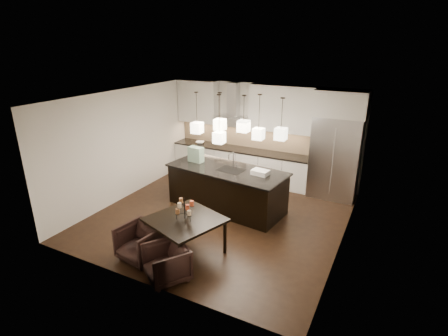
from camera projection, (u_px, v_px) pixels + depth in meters
The scene contains 37 objects.
floor at pixel (220, 216), 8.28m from camera, with size 5.50×5.50×0.02m, color black.
ceiling at pixel (220, 97), 7.31m from camera, with size 5.50×5.50×0.02m, color white.
wall_back at pixel (264, 133), 10.10m from camera, with size 5.50×0.02×2.80m, color silver.
wall_front at pixel (138, 211), 5.49m from camera, with size 5.50×0.02×2.80m, color silver.
wall_left at pixel (125, 144), 8.98m from camera, with size 0.02×5.50×2.80m, color silver.
wall_right at pixel (349, 182), 6.61m from camera, with size 0.02×5.50×2.80m, color silver.
refrigerator at pixel (335, 158), 8.99m from camera, with size 1.20×0.72×2.15m, color #B7B7BA.
fridge_panel at pixel (341, 103), 8.51m from camera, with size 1.26×0.72×0.65m, color silver.
lower_cabinets at pixel (240, 164), 10.42m from camera, with size 4.21×0.62×0.88m, color silver.
countertop at pixel (240, 149), 10.27m from camera, with size 4.21×0.66×0.04m, color black.
backsplash at pixel (244, 136), 10.40m from camera, with size 4.21×0.02×0.63m, color #CDAF87.
upper_cab_left at pixel (198, 101), 10.58m from camera, with size 1.25×0.35×1.25m, color silver.
upper_cab_right at pixel (282, 109), 9.44m from camera, with size 1.86×0.35×1.25m, color silver.
hood_canopy at pixel (232, 121), 10.15m from camera, with size 0.90×0.52×0.24m, color #B7B7BA.
hood_chimney at pixel (233, 99), 10.04m from camera, with size 0.30×0.28×0.96m, color #B7B7BA.
fruit_bowl at pixel (200, 142), 10.78m from camera, with size 0.26×0.26×0.06m, color silver.
island_body at pixel (227, 189), 8.55m from camera, with size 2.80×1.12×0.98m, color black.
island_top at pixel (227, 169), 8.37m from camera, with size 2.89×1.21×0.04m, color black.
faucet at pixel (233, 160), 8.32m from camera, with size 0.11×0.27×0.43m, color silver, non-canonical shape.
tote_bag at pixel (196, 154), 8.78m from camera, with size 0.38×0.20×0.38m, color #18583D.
food_container at pixel (260, 172), 7.97m from camera, with size 0.38×0.27×0.11m, color silver.
dining_table at pixel (186, 236), 6.75m from camera, with size 1.23×1.23×0.74m, color black, non-canonical shape.
candelabra at pixel (185, 208), 6.54m from camera, with size 0.35×0.35×0.43m, color black, non-canonical shape.
candle_a at pixel (189, 213), 6.46m from camera, with size 0.07×0.07×0.10m, color #D2B18B.
candle_b at pixel (187, 207), 6.68m from camera, with size 0.07×0.07×0.10m, color #DC502C.
candle_c at pixel (177, 211), 6.53m from camera, with size 0.07×0.07×0.10m, color brown.
candle_d at pixel (192, 203), 6.49m from camera, with size 0.07×0.07×0.10m, color #DC502C.
candle_e at pixel (181, 200), 6.60m from camera, with size 0.07×0.07×0.10m, color brown.
candle_f at pixel (180, 205), 6.41m from camera, with size 0.07×0.07×0.10m, color #D2B18B.
armchair_left at pixel (140, 242), 6.57m from camera, with size 0.72×0.74×0.68m, color black.
armchair_right at pixel (167, 263), 6.01m from camera, with size 0.68×0.70×0.64m, color black.
pendant_a at pixel (197, 128), 8.36m from camera, with size 0.24×0.24×0.26m, color white.
pendant_b at pixel (220, 125), 8.26m from camera, with size 0.24×0.24×0.26m, color white.
pendant_c at pixel (244, 126), 7.84m from camera, with size 0.24×0.24×0.26m, color white.
pendant_d at pixel (258, 134), 8.04m from camera, with size 0.24×0.24×0.26m, color white.
pendant_e at pixel (281, 134), 7.54m from camera, with size 0.24×0.24×0.26m, color white.
pendant_f at pixel (219, 138), 8.06m from camera, with size 0.24×0.24×0.26m, color white.
Camera 1 is at (3.46, -6.52, 3.92)m, focal length 28.00 mm.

